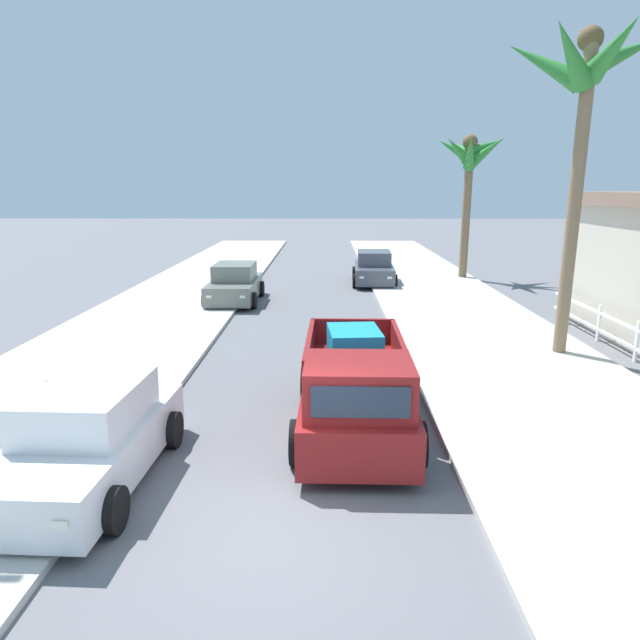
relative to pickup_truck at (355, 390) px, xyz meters
name	(u,v)px	position (x,y,z in m)	size (l,w,h in m)	color
ground_plane	(280,533)	(-1.17, -3.34, -0.81)	(160.00, 160.00, 0.00)	slate
sidewalk_left	(148,322)	(-6.53, 8.66, -0.75)	(5.34, 60.00, 0.12)	beige
sidewalk_right	(468,323)	(4.20, 8.66, -0.75)	(5.34, 60.00, 0.12)	beige
curb_left	(185,323)	(-5.26, 8.66, -0.76)	(0.16, 60.00, 0.10)	silver
curb_right	(430,323)	(2.93, 8.66, -0.76)	(0.16, 60.00, 0.10)	silver
pickup_truck	(355,390)	(0.00, 0.00, 0.00)	(2.30, 5.25, 1.80)	maroon
car_left_near	(88,438)	(-4.21, -1.96, -0.10)	(2.16, 4.32, 1.54)	silver
car_right_near	(235,284)	(-4.18, 12.57, -0.10)	(2.04, 4.27, 1.54)	slate
car_left_mid	(374,269)	(1.74, 17.21, -0.10)	(2.16, 4.32, 1.54)	#474C56
palm_tree_left_fore	(584,89)	(5.80, 5.02, 6.03)	(3.95, 3.92, 8.34)	#846B4C
palm_tree_right_mid	(471,162)	(6.36, 18.47, 4.88)	(3.30, 3.87, 6.96)	brown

